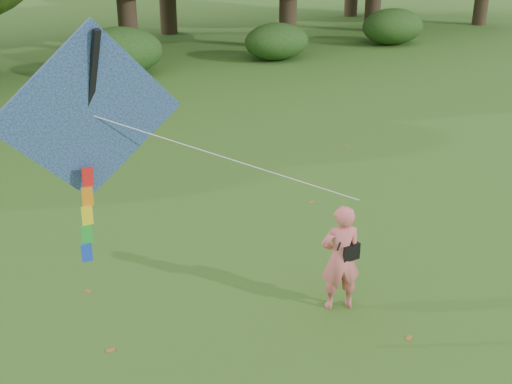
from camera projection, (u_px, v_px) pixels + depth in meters
ground at (354, 321)px, 9.64m from camera, size 100.00×100.00×0.00m
man_kite_flyer at (340, 258)px, 9.67m from camera, size 0.73×0.60×1.72m
crossbody_bag at (348, 250)px, 9.66m from camera, size 0.43×0.20×0.70m
flying_kite at (90, 118)px, 7.76m from camera, size 4.81×1.31×3.14m
shrub_band at (22, 65)px, 22.80m from camera, size 39.15×3.22×1.88m
fallen_leaves at (160, 279)px, 10.76m from camera, size 10.67×14.04×0.01m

